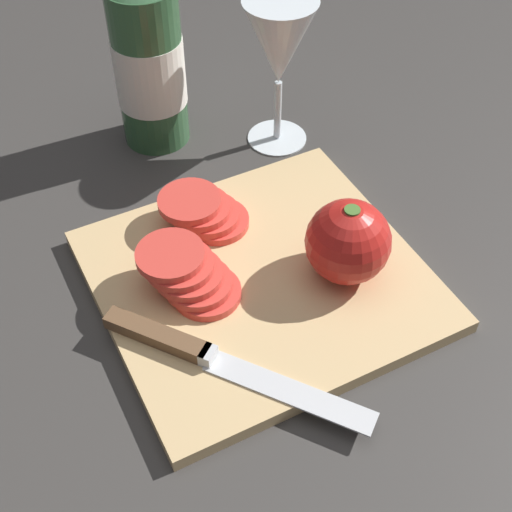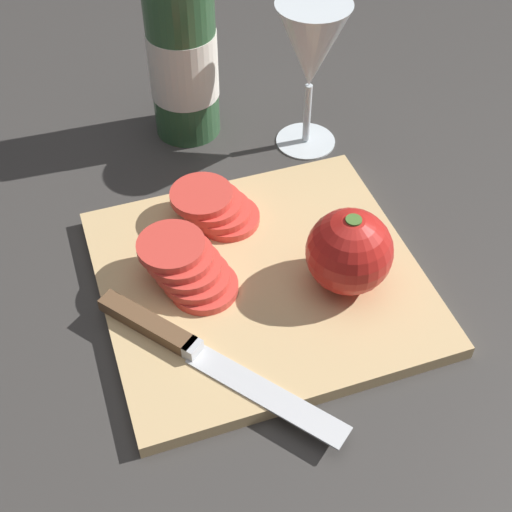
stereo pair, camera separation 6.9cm
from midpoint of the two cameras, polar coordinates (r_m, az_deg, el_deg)
The scene contains 8 objects.
ground_plane at distance 0.73m, azimuth -2.64°, elevation -2.08°, with size 3.00×3.00×0.00m, color #383533.
cutting_board at distance 0.72m, azimuth -2.75°, elevation -2.21°, with size 0.32×0.30×0.02m.
wine_bottle at distance 0.86m, azimuth -11.25°, elevation 15.14°, with size 0.08×0.08×0.31m.
wine_glass at distance 0.83m, azimuth -0.58°, elevation 16.20°, with size 0.09×0.09×0.18m.
whole_tomato at distance 0.69m, azimuth 4.54°, elevation 0.99°, with size 0.08×0.08×0.09m.
knife at distance 0.66m, azimuth -8.57°, elevation -7.47°, with size 0.18×0.22×0.01m.
tomato_slice_stack_near at distance 0.69m, azimuth -8.25°, elevation -1.59°, with size 0.09×0.10×0.04m.
tomato_slice_stack_far at distance 0.76m, azimuth -6.81°, elevation 3.43°, with size 0.09×0.08×0.03m.
Camera 1 is at (0.22, 0.43, 0.55)m, focal length 50.00 mm.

